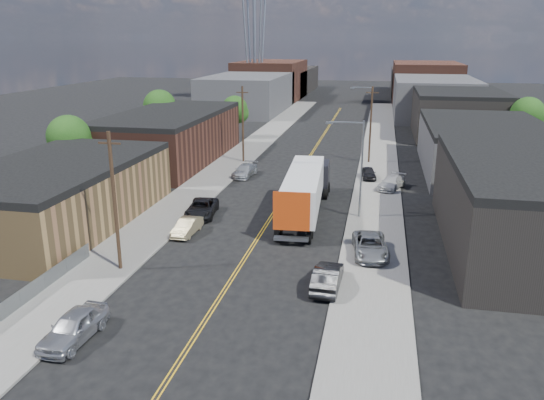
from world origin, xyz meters
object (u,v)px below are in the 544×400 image
at_px(car_left_c, 202,208).
at_px(car_left_a, 74,327).
at_px(car_right_lot_b, 391,183).
at_px(car_left_d, 245,171).
at_px(semi_truck, 306,187).
at_px(car_right_oncoming, 327,277).
at_px(car_right_lot_a, 370,246).
at_px(car_right_lot_c, 369,173).
at_px(car_left_b, 187,227).

bearing_deg(car_left_c, car_left_a, -97.33).
bearing_deg(car_left_c, car_right_lot_b, 28.28).
bearing_deg(car_left_d, car_left_a, -84.26).
height_order(semi_truck, car_left_c, semi_truck).
xyz_separation_m(car_right_oncoming, car_right_lot_a, (2.63, 5.93, 0.11)).
distance_m(car_right_lot_a, car_right_lot_c, 23.19).
relative_size(car_left_b, car_left_c, 0.75).
distance_m(car_left_d, car_right_lot_a, 26.59).
bearing_deg(car_right_oncoming, car_right_lot_c, -91.68).
xyz_separation_m(car_left_c, car_left_d, (0.27, 15.05, -0.03)).
bearing_deg(car_left_c, car_right_lot_a, -30.59).
height_order(car_left_a, car_left_c, car_left_a).
bearing_deg(car_left_a, semi_truck, 72.23).
distance_m(semi_truck, car_left_c, 9.96).
distance_m(car_left_b, car_right_lot_a, 15.38).
height_order(semi_truck, car_left_b, semi_truck).
height_order(car_left_c, car_right_lot_b, car_right_lot_b).
height_order(semi_truck, car_right_lot_c, semi_truck).
distance_m(car_left_c, car_left_d, 15.05).
xyz_separation_m(car_left_c, car_right_lot_a, (15.63, -6.66, 0.15)).
relative_size(car_left_c, car_right_oncoming, 1.12).
xyz_separation_m(semi_truck, car_left_a, (-9.34, -24.43, -1.73)).
distance_m(semi_truck, car_right_lot_b, 12.77).
bearing_deg(car_left_d, car_right_oncoming, -59.22).
xyz_separation_m(semi_truck, car_left_c, (-9.41, -2.73, -1.80)).
height_order(car_left_a, car_right_lot_c, car_left_a).
bearing_deg(semi_truck, car_left_d, 123.03).
distance_m(car_left_b, car_right_lot_c, 25.81).
height_order(car_left_a, car_right_lot_b, car_left_a).
height_order(car_left_c, car_right_lot_c, car_left_c).
distance_m(car_left_a, car_left_d, 36.74).
xyz_separation_m(car_left_a, car_left_c, (-0.07, 21.69, -0.07)).
distance_m(car_right_oncoming, car_right_lot_b, 25.51).
bearing_deg(car_right_lot_c, car_left_b, -132.04).
relative_size(semi_truck, car_right_lot_b, 3.61).
bearing_deg(car_right_lot_b, car_right_lot_c, 143.61).
height_order(car_left_a, car_left_b, car_left_a).
distance_m(car_left_c, car_right_oncoming, 18.10).
relative_size(car_left_b, car_left_d, 0.82).
bearing_deg(car_right_lot_b, car_right_lot_a, -74.55).
relative_size(car_left_a, car_left_b, 1.19).
bearing_deg(car_right_lot_c, car_left_c, -139.87).
height_order(car_left_d, car_right_lot_b, car_right_lot_b).
bearing_deg(car_right_oncoming, car_left_d, -63.35).
xyz_separation_m(car_left_d, car_right_lot_c, (14.56, 1.47, 0.08)).
relative_size(car_right_lot_b, car_right_lot_c, 1.26).
bearing_deg(car_left_b, car_right_lot_a, -4.58).
distance_m(car_left_b, car_left_c, 4.88).
bearing_deg(car_right_lot_a, car_right_lot_c, 85.44).
relative_size(car_left_d, car_right_oncoming, 1.03).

